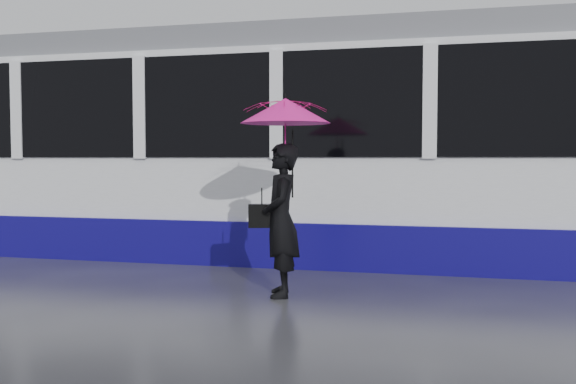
# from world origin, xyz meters

# --- Properties ---
(ground) EXTENTS (90.00, 90.00, 0.00)m
(ground) POSITION_xyz_m (0.00, 0.00, 0.00)
(ground) COLOR #27272B
(ground) RESTS_ON ground
(rails) EXTENTS (34.00, 1.51, 0.02)m
(rails) POSITION_xyz_m (0.00, 2.50, 0.01)
(rails) COLOR #3F3D38
(rails) RESTS_ON ground
(tram) EXTENTS (26.00, 2.56, 3.35)m
(tram) POSITION_xyz_m (-0.05, 2.50, 1.64)
(tram) COLOR white
(tram) RESTS_ON ground
(woman) EXTENTS (0.55, 0.69, 1.64)m
(woman) POSITION_xyz_m (-0.05, -0.40, 0.82)
(woman) COLOR black
(woman) RESTS_ON ground
(umbrella) EXTENTS (1.21, 1.21, 1.11)m
(umbrella) POSITION_xyz_m (0.00, -0.40, 1.80)
(umbrella) COLOR #EA134F
(umbrella) RESTS_ON ground
(handbag) EXTENTS (0.32, 0.21, 0.43)m
(handbag) POSITION_xyz_m (-0.27, -0.38, 0.86)
(handbag) COLOR black
(handbag) RESTS_ON ground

